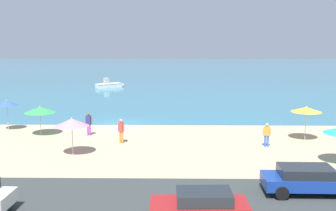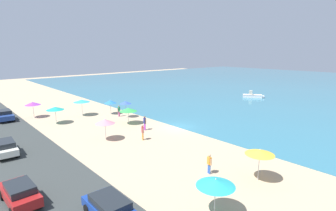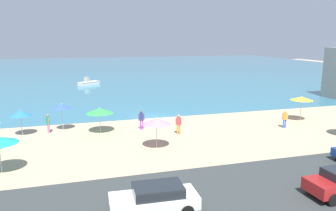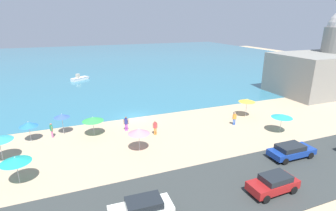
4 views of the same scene
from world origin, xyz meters
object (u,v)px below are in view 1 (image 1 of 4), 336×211
beach_umbrella_5 (40,110)px  skiff_nearshore (109,85)px  beach_umbrella_7 (7,103)px  bather_0 (121,130)px  beach_umbrella_8 (306,109)px  bather_2 (89,123)px  bather_3 (267,134)px  parked_car_2 (309,179)px  parked_car_3 (200,207)px  beach_umbrella_0 (72,122)px

beach_umbrella_5 → skiff_nearshore: (0.50, 30.59, -1.54)m
beach_umbrella_7 → bather_0: 10.65m
beach_umbrella_8 → bather_0: bearing=-175.3°
bather_0 → skiff_nearshore: size_ratio=0.44×
beach_umbrella_7 → bather_0: (9.76, -4.07, -1.25)m
bather_0 → bather_2: bather_2 is taller
beach_umbrella_5 → beach_umbrella_7: size_ratio=0.95×
bather_3 → beach_umbrella_8: bearing=30.9°
beach_umbrella_5 → beach_umbrella_7: 3.62m
parked_car_2 → parked_car_3: (-5.41, -3.55, 0.04)m
beach_umbrella_7 → parked_car_2: bearing=-34.7°
beach_umbrella_0 → bather_3: (12.91, 2.24, -1.20)m
bather_0 → bather_3: bather_0 is taller
parked_car_3 → bather_2: bearing=116.0°
beach_umbrella_8 → bather_3: bearing=-149.1°
parked_car_3 → parked_car_2: bearing=33.2°
beach_umbrella_5 → parked_car_3: 19.48m
beach_umbrella_5 → skiff_nearshore: beach_umbrella_5 is taller
bather_3 → bather_0: bearing=175.3°
parked_car_2 → skiff_nearshore: size_ratio=1.11×
beach_umbrella_8 → bather_2: beach_umbrella_8 is taller
parked_car_2 → beach_umbrella_7: bearing=145.3°
bather_0 → bather_3: bearing=-4.7°
beach_umbrella_8 → bather_0: beach_umbrella_8 is taller
bather_3 → skiff_nearshore: bather_3 is taller
beach_umbrella_0 → beach_umbrella_5: beach_umbrella_0 is taller
parked_car_3 → beach_umbrella_5: bearing=125.8°
bather_2 → beach_umbrella_0: bearing=-89.3°
beach_umbrella_0 → parked_car_2: 14.70m
beach_umbrella_8 → bather_2: bearing=175.5°
beach_umbrella_8 → bather_0: (-13.40, -1.09, -1.30)m
beach_umbrella_0 → skiff_nearshore: size_ratio=0.60×
bather_2 → bather_0: bearing=-40.2°
parked_car_2 → parked_car_3: parked_car_3 is taller
bather_0 → bather_2: 3.68m
beach_umbrella_8 → parked_car_2: bearing=-106.1°
bather_3 → skiff_nearshore: bearing=115.6°
beach_umbrella_5 → bather_2: beach_umbrella_5 is taller
beach_umbrella_0 → parked_car_3: bearing=-53.5°
beach_umbrella_8 → parked_car_3: (-8.55, -14.43, -1.48)m
beach_umbrella_0 → parked_car_3: beach_umbrella_0 is taller
beach_umbrella_7 → parked_car_2: (20.01, -13.87, -1.46)m
parked_car_2 → skiff_nearshore: bearing=110.9°
bather_3 → parked_car_3: bather_3 is taller
beach_umbrella_5 → bather_2: size_ratio=1.32×
parked_car_3 → skiff_nearshore: 47.62m
bather_2 → parked_car_3: (7.66, -15.72, -0.19)m
beach_umbrella_7 → bather_0: size_ratio=1.42×
bather_2 → bather_3: (12.98, -3.21, -0.07)m
bather_2 → bather_3: bather_2 is taller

